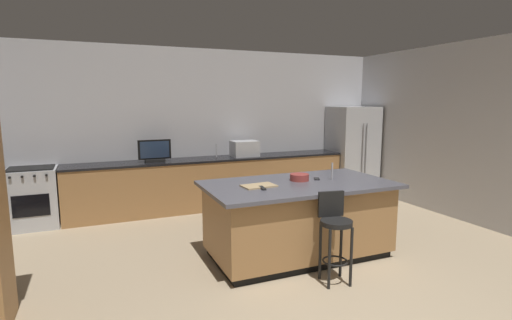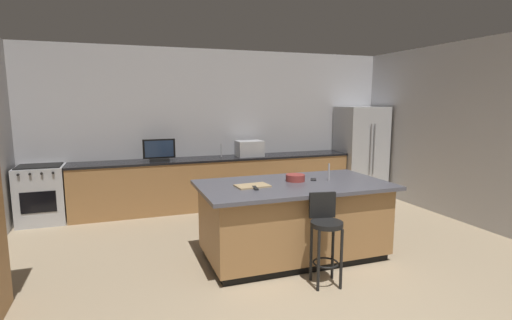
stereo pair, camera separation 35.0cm
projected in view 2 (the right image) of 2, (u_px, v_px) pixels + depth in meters
The scene contains 15 objects.
wall_back at pixel (218, 127), 7.37m from camera, with size 7.30×0.12×2.88m, color #BCBCC1.
wall_right at pixel (465, 132), 6.20m from camera, with size 0.12×5.37×2.88m, color #BCBCC1.
counter_back at pixel (219, 182), 7.14m from camera, with size 5.07×0.62×0.92m.
kitchen_island at pixel (293, 219), 4.83m from camera, with size 2.32×1.27×0.94m.
refrigerator at pixel (360, 151), 7.99m from camera, with size 0.89×0.79×1.82m.
range_oven at pixel (42, 194), 6.18m from camera, with size 0.71×0.63×0.94m.
microwave at pixel (249, 148), 7.25m from camera, with size 0.48×0.36×0.29m, color #B7BABF.
tv_monitor at pixel (159, 151), 6.65m from camera, with size 0.54×0.16×0.38m.
sink_faucet_back at pixel (221, 150), 7.17m from camera, with size 0.02×0.02×0.24m, color #B2B2B7.
sink_faucet_island at pixel (329, 172), 4.91m from camera, with size 0.02×0.02×0.22m, color #B2B2B7.
bar_stool_center at pixel (325, 231), 4.09m from camera, with size 0.34×0.36×0.97m.
fruit_bowl at pixel (295, 178), 4.89m from camera, with size 0.24×0.24×0.08m, color #993833.
cell_phone at pixel (313, 179), 4.97m from camera, with size 0.07×0.15×0.01m, color black.
tv_remote at pixel (255, 188), 4.45m from camera, with size 0.04×0.17×0.02m, color black.
cutting_board at pixel (252, 186), 4.58m from camera, with size 0.39×0.25×0.02m, color tan.
Camera 2 is at (-1.78, -2.24, 1.94)m, focal length 27.23 mm.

